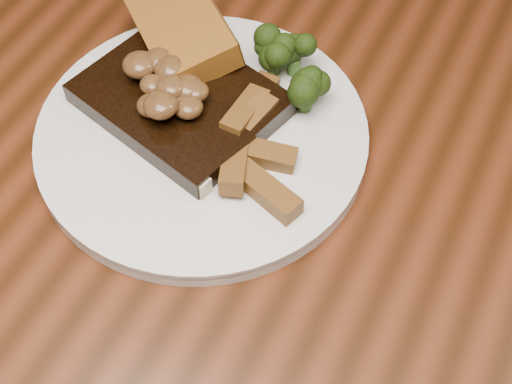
# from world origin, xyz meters

# --- Properties ---
(dining_table) EXTENTS (1.60, 0.90, 0.75)m
(dining_table) POSITION_xyz_m (0.00, 0.00, 0.66)
(dining_table) COLOR #4E210F
(dining_table) RESTS_ON ground
(plate) EXTENTS (0.30, 0.30, 0.01)m
(plate) POSITION_xyz_m (-0.08, 0.05, 0.76)
(plate) COLOR silver
(plate) RESTS_ON dining_table
(steak) EXTENTS (0.18, 0.16, 0.02)m
(steak) POSITION_xyz_m (-0.10, 0.06, 0.77)
(steak) COLOR black
(steak) RESTS_ON plate
(steak_bone) EXTENTS (0.13, 0.05, 0.02)m
(steak_bone) POSITION_xyz_m (-0.10, 0.01, 0.77)
(steak_bone) COLOR beige
(steak_bone) RESTS_ON plate
(mushroom_pile) EXTENTS (0.08, 0.08, 0.03)m
(mushroom_pile) POSITION_xyz_m (-0.11, 0.05, 0.80)
(mushroom_pile) COLOR brown
(mushroom_pile) RESTS_ON steak
(garlic_bread) EXTENTS (0.14, 0.13, 0.03)m
(garlic_bread) POSITION_xyz_m (-0.13, 0.12, 0.78)
(garlic_bread) COLOR #9A521C
(garlic_bread) RESTS_ON plate
(potato_wedges) EXTENTS (0.10, 0.10, 0.02)m
(potato_wedges) POSITION_xyz_m (-0.01, 0.06, 0.77)
(potato_wedges) COLOR brown
(potato_wedges) RESTS_ON plate
(broccoli_cluster) EXTENTS (0.07, 0.07, 0.04)m
(broccoli_cluster) POSITION_xyz_m (-0.02, 0.11, 0.78)
(broccoli_cluster) COLOR #22350C
(broccoli_cluster) RESTS_ON plate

